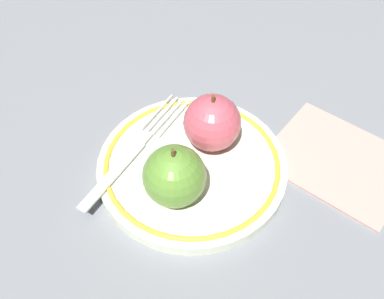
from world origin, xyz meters
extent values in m
plane|color=slate|center=(0.00, 0.00, 0.00)|extent=(2.00, 2.00, 0.00)
cylinder|color=silver|center=(0.00, 0.01, 0.01)|extent=(0.22, 0.22, 0.01)
torus|color=gold|center=(0.00, 0.01, 0.01)|extent=(0.20, 0.20, 0.01)
sphere|color=#5B8C32|center=(0.05, 0.00, 0.05)|extent=(0.07, 0.07, 0.07)
cylinder|color=brown|center=(0.05, 0.00, 0.09)|extent=(0.00, 0.00, 0.01)
sphere|color=#C44D5C|center=(-0.03, 0.02, 0.05)|extent=(0.07, 0.07, 0.07)
cylinder|color=brown|center=(-0.03, 0.02, 0.09)|extent=(0.00, 0.00, 0.01)
cube|color=silver|center=(0.04, -0.07, 0.02)|extent=(0.11, 0.04, 0.00)
cube|color=silver|center=(-0.02, -0.05, 0.02)|extent=(0.02, 0.01, 0.00)
cube|color=silver|center=(-0.06, -0.03, 0.02)|extent=(0.07, 0.02, 0.00)
cube|color=silver|center=(-0.06, -0.04, 0.02)|extent=(0.07, 0.02, 0.00)
cube|color=silver|center=(-0.06, -0.04, 0.02)|extent=(0.07, 0.02, 0.00)
cube|color=silver|center=(-0.07, -0.05, 0.02)|extent=(0.07, 0.02, 0.00)
cube|color=tan|center=(-0.05, 0.17, 0.00)|extent=(0.18, 0.19, 0.01)
camera|label=1|loc=(0.29, 0.08, 0.40)|focal=40.00mm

